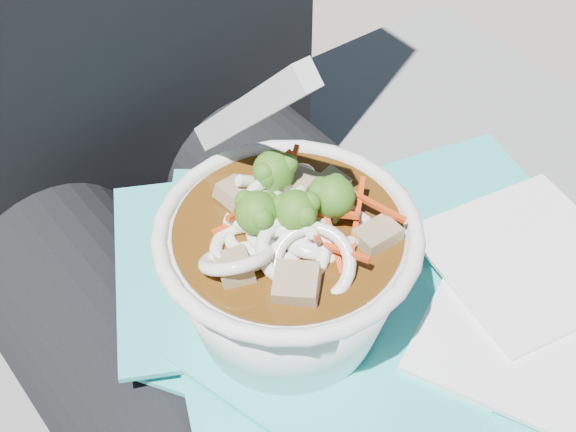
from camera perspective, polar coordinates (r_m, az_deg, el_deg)
lap at (r=0.55m, az=2.85°, el=-13.18°), size 0.31×0.48×0.14m
person_body at (r=0.57m, az=-3.02°, el=-5.49°), size 0.34×0.94×0.99m
plastic_bag at (r=0.48m, az=5.09°, el=-8.73°), size 0.38×0.38×0.02m
napkins at (r=0.50m, az=17.06°, el=-5.85°), size 0.18×0.19×0.01m
udon_bowl at (r=0.44m, az=-0.02°, el=-3.36°), size 0.17×0.17×0.19m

